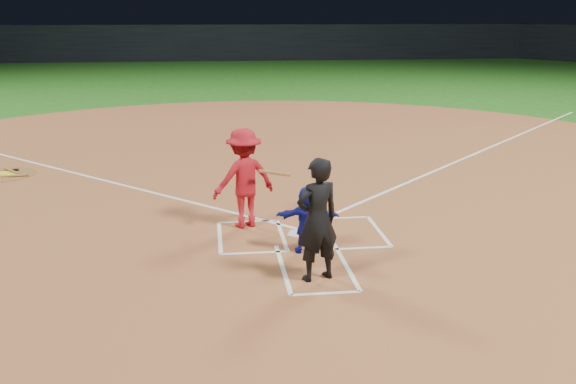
{
  "coord_description": "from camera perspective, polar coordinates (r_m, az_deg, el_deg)",
  "views": [
    {
      "loc": [
        -1.72,
        -11.85,
        4.24
      ],
      "look_at": [
        -0.3,
        -0.4,
        1.0
      ],
      "focal_mm": 40.0,
      "sensor_mm": 36.0,
      "label": 1
    }
  ],
  "objects": [
    {
      "name": "chalk_markings",
      "position": [
        17.74,
        -1.31,
        1.89
      ],
      "size": [
        28.35,
        17.32,
        0.01
      ],
      "color": "white",
      "rests_on": "home_plate_dirt"
    },
    {
      "name": "ground",
      "position": [
        12.7,
        1.12,
        -3.82
      ],
      "size": [
        120.0,
        120.0,
        0.0
      ],
      "primitive_type": "plane",
      "color": "#1B5816",
      "rests_on": "ground"
    },
    {
      "name": "on_deck_circle",
      "position": [
        18.93,
        -23.97,
        1.42
      ],
      "size": [
        1.7,
        1.7,
        0.01
      ],
      "primitive_type": "cylinder",
      "color": "brown",
      "rests_on": "home_plate_dirt"
    },
    {
      "name": "stadium_wall_far",
      "position": [
        59.94,
        -5.58,
        13.07
      ],
      "size": [
        80.0,
        1.2,
        3.2
      ],
      "primitive_type": "cube",
      "color": "black",
      "rests_on": "ground"
    },
    {
      "name": "home_plate",
      "position": [
        12.7,
        1.12,
        -3.73
      ],
      "size": [
        0.6,
        0.6,
        0.02
      ],
      "primitive_type": "cylinder",
      "rotation": [
        0.0,
        0.0,
        3.14
      ],
      "color": "silver",
      "rests_on": "home_plate_dirt"
    },
    {
      "name": "on_deck_logo",
      "position": [
        18.93,
        -23.97,
        1.44
      ],
      "size": [
        0.8,
        0.8,
        0.0
      ],
      "primitive_type": "cylinder",
      "color": "yellow",
      "rests_on": "on_deck_circle"
    },
    {
      "name": "on_deck_bat_a",
      "position": [
        19.11,
        -23.34,
        1.72
      ],
      "size": [
        0.58,
        0.7,
        0.06
      ],
      "primitive_type": "cylinder",
      "rotation": [
        1.57,
        0.0,
        0.68
      ],
      "color": "olive",
      "rests_on": "on_deck_circle"
    },
    {
      "name": "on_deck_bat_c",
      "position": [
        18.56,
        -23.35,
        1.34
      ],
      "size": [
        0.84,
        0.15,
        0.06
      ],
      "primitive_type": "cylinder",
      "rotation": [
        1.57,
        0.0,
        1.68
      ],
      "color": "olive",
      "rests_on": "on_deck_circle"
    },
    {
      "name": "bat_weight_donut",
      "position": [
        19.24,
        -23.08,
        1.82
      ],
      "size": [
        0.19,
        0.19,
        0.05
      ],
      "primitive_type": "torus",
      "color": "black",
      "rests_on": "on_deck_circle"
    },
    {
      "name": "home_plate_dirt",
      "position": [
        18.43,
        -1.53,
        2.39
      ],
      "size": [
        28.0,
        28.0,
        0.01
      ],
      "primitive_type": "cylinder",
      "color": "brown",
      "rests_on": "ground"
    },
    {
      "name": "catcher",
      "position": [
        11.59,
        1.74,
        -2.45
      ],
      "size": [
        1.2,
        0.54,
        1.25
      ],
      "primitive_type": "imported",
      "rotation": [
        0.0,
        0.0,
        2.99
      ],
      "color": "#121792",
      "rests_on": "home_plate_dirt"
    },
    {
      "name": "umpire",
      "position": [
        10.29,
        2.63,
        -2.47
      ],
      "size": [
        0.87,
        0.72,
        2.04
      ],
      "primitive_type": "imported",
      "rotation": [
        0.0,
        0.0,
        3.5
      ],
      "color": "black",
      "rests_on": "home_plate_dirt"
    },
    {
      "name": "batter_at_plate",
      "position": [
        12.93,
        -3.93,
        1.23
      ],
      "size": [
        1.7,
        1.16,
        2.02
      ],
      "color": "#AB131E",
      "rests_on": "home_plate_dirt"
    }
  ]
}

